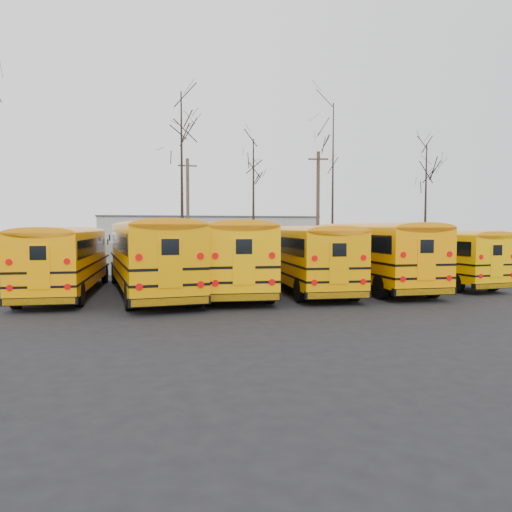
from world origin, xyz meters
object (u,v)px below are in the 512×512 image
object	(u,v)px
bus_b	(150,251)
utility_pole_left	(188,211)
bus_a	(65,255)
bus_f	(429,252)
bus_c	(229,250)
bus_e	(370,249)
bus_d	(304,252)
utility_pole_right	(318,207)

from	to	relation	value
bus_b	utility_pole_left	bearing A→B (deg)	73.33
bus_a	bus_f	distance (m)	18.00
bus_b	bus_f	size ratio (longest dim) A/B	1.17
bus_a	bus_c	distance (m)	7.24
bus_a	bus_e	distance (m)	14.23
bus_a	bus_c	size ratio (longest dim) A/B	0.91
bus_e	utility_pole_left	world-z (taller)	utility_pole_left
utility_pole_left	bus_b	bearing A→B (deg)	-103.37
bus_c	bus_d	world-z (taller)	bus_c
bus_b	utility_pole_right	world-z (taller)	utility_pole_right
bus_a	bus_f	bearing A→B (deg)	3.13
bus_c	bus_e	distance (m)	7.00
bus_d	bus_e	distance (m)	3.49
utility_pole_right	utility_pole_left	bearing A→B (deg)	-173.92
bus_c	bus_d	bearing A→B (deg)	-1.93
bus_a	bus_f	size ratio (longest dim) A/B	1.06
utility_pole_left	utility_pole_right	bearing A→B (deg)	-9.63
bus_d	utility_pole_right	bearing A→B (deg)	70.89
bus_c	bus_d	distance (m)	3.54
bus_b	utility_pole_right	distance (m)	20.87
bus_a	utility_pole_right	size ratio (longest dim) A/B	1.23
bus_e	utility_pole_right	xyz separation A→B (m)	(3.35, 15.31, 2.73)
bus_c	bus_d	size ratio (longest dim) A/B	1.07
bus_b	utility_pole_right	xyz separation A→B (m)	(13.92, 15.31, 2.66)
bus_d	bus_e	xyz separation A→B (m)	(3.49, 0.16, 0.08)
bus_a	bus_e	xyz separation A→B (m)	(14.20, -0.98, 0.11)
bus_d	bus_e	world-z (taller)	bus_e
bus_f	bus_a	bearing A→B (deg)	174.67
bus_d	utility_pole_left	distance (m)	17.53
utility_pole_right	bus_d	bearing A→B (deg)	-99.19
bus_d	bus_f	size ratio (longest dim) A/B	1.08
bus_b	bus_e	distance (m)	10.57
bus_a	bus_c	world-z (taller)	bus_c
bus_e	utility_pole_left	distance (m)	18.37
bus_e	bus_f	world-z (taller)	bus_e
bus_c	bus_f	world-z (taller)	bus_c
bus_a	bus_d	xyz separation A→B (m)	(10.71, -1.14, 0.03)
bus_d	utility_pole_right	world-z (taller)	utility_pole_right
bus_c	bus_e	size ratio (longest dim) A/B	1.03
bus_f	bus_d	bearing A→B (deg)	-177.66
utility_pole_left	bus_a	bearing A→B (deg)	-115.75
bus_d	bus_f	xyz separation A→B (m)	(7.29, 0.87, -0.14)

